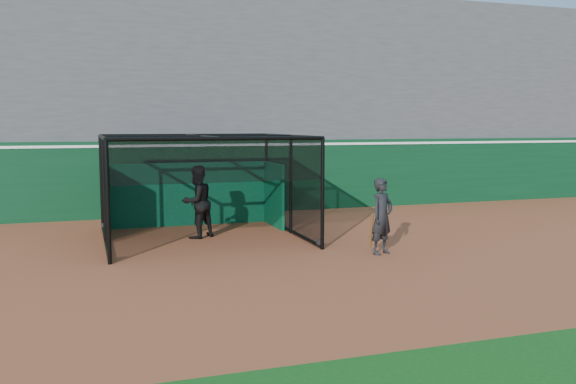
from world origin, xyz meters
name	(u,v)px	position (x,y,z in m)	size (l,w,h in m)	color
ground	(283,269)	(0.00, 0.00, 0.00)	(120.00, 120.00, 0.00)	#984B2C
outfield_wall	(205,176)	(0.00, 8.50, 1.29)	(50.00, 0.50, 2.50)	#09351B
grandstand	(186,88)	(0.00, 12.27, 4.48)	(50.00, 7.85, 8.95)	#4C4C4F
batting_cage	(202,188)	(-0.95, 4.01, 1.36)	(5.09, 4.85, 2.72)	black
batter	(197,202)	(-1.07, 4.13, 0.98)	(0.95, 0.74, 1.95)	black
on_deck_player	(382,216)	(2.68, 0.70, 0.90)	(0.77, 0.67, 1.79)	black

